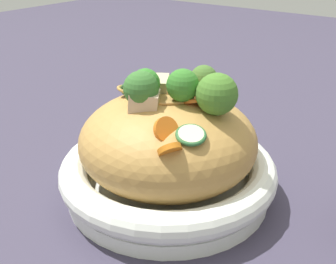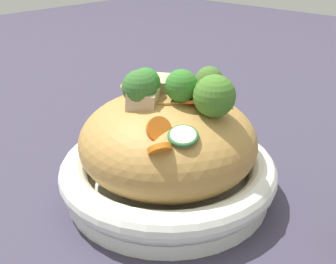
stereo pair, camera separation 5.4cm
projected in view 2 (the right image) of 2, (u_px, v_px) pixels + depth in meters
The scene contains 7 objects.
ground_plane at pixel (168, 192), 0.58m from camera, with size 3.00×3.00×0.00m, color #3A3548.
serving_bowl at pixel (168, 174), 0.57m from camera, with size 0.29×0.29×0.06m.
noodle_heap at pixel (168, 140), 0.55m from camera, with size 0.23×0.23×0.13m.
broccoli_florets at pixel (183, 89), 0.51m from camera, with size 0.14×0.17×0.07m.
carrot_coins at pixel (179, 115), 0.49m from camera, with size 0.12×0.16×0.05m.
zucchini_slices at pixel (149, 99), 0.53m from camera, with size 0.16×0.09×0.04m.
chicken_chunks at pixel (158, 93), 0.53m from camera, with size 0.08×0.10×0.03m.
Camera 2 is at (0.33, -0.36, 0.33)m, focal length 44.68 mm.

